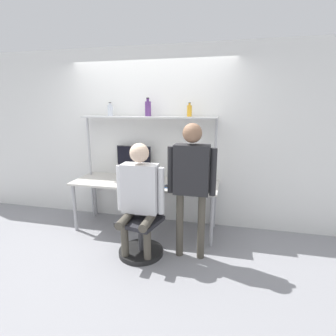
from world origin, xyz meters
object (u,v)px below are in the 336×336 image
(office_chair, at_px, (142,232))
(bottle_clear, at_px, (110,110))
(person_seated, at_px, (139,191))
(person_standing, at_px, (191,175))
(cell_phone, at_px, (167,186))
(laptop, at_px, (149,181))
(bottle_purple, at_px, (148,108))
(monitor, at_px, (134,160))
(bottle_amber, at_px, (189,111))

(office_chair, distance_m, bottle_clear, 1.89)
(person_seated, height_order, person_standing, person_standing)
(cell_phone, xyz_separation_m, office_chair, (-0.20, -0.49, -0.47))
(laptop, relative_size, person_standing, 0.21)
(bottle_clear, distance_m, bottle_purple, 0.60)
(office_chair, distance_m, person_standing, 0.98)
(monitor, distance_m, person_standing, 1.34)
(laptop, bearing_deg, cell_phone, -1.98)
(cell_phone, xyz_separation_m, person_standing, (0.40, -0.44, 0.31))
(person_seated, xyz_separation_m, bottle_clear, (-0.76, 0.91, 0.93))
(laptop, xyz_separation_m, cell_phone, (0.26, -0.01, -0.06))
(monitor, bearing_deg, person_standing, -39.68)
(person_standing, height_order, bottle_clear, bottle_clear)
(monitor, relative_size, office_chair, 0.60)
(laptop, bearing_deg, bottle_amber, 35.95)
(person_seated, relative_size, bottle_clear, 7.03)
(person_standing, xyz_separation_m, bottle_purple, (-0.77, 0.81, 0.74))
(person_standing, bearing_deg, monitor, 140.32)
(bottle_amber, distance_m, bottle_purple, 0.61)
(bottle_clear, bearing_deg, office_chair, -48.48)
(office_chair, relative_size, bottle_clear, 4.59)
(cell_phone, xyz_separation_m, bottle_clear, (-0.97, 0.37, 1.02))
(cell_phone, relative_size, person_standing, 0.09)
(office_chair, relative_size, person_seated, 0.65)
(bottle_clear, height_order, bottle_purple, bottle_purple)
(laptop, xyz_separation_m, bottle_clear, (-0.70, 0.37, 0.97))
(laptop, bearing_deg, person_seated, -84.22)
(monitor, bearing_deg, bottle_amber, -2.77)
(bottle_clear, bearing_deg, person_seated, -50.17)
(person_standing, xyz_separation_m, bottle_amber, (-0.16, 0.81, 0.72))
(person_seated, relative_size, person_standing, 0.86)
(laptop, xyz_separation_m, person_standing, (0.67, -0.45, 0.25))
(office_chair, relative_size, bottle_purple, 3.49)
(monitor, height_order, bottle_purple, bottle_purple)
(cell_phone, bearing_deg, person_standing, -47.51)
(bottle_clear, height_order, bottle_amber, bottle_clear)
(person_seated, bearing_deg, office_chair, 77.52)
(laptop, height_order, office_chair, laptop)
(office_chair, bearing_deg, bottle_clear, 131.52)
(laptop, distance_m, bottle_clear, 1.25)
(office_chair, distance_m, bottle_purple, 1.76)
(cell_phone, height_order, person_seated, person_seated)
(monitor, xyz_separation_m, person_standing, (1.03, -0.86, 0.04))
(cell_phone, distance_m, bottle_clear, 1.46)
(bottle_clear, distance_m, bottle_amber, 1.21)
(laptop, xyz_separation_m, bottle_amber, (0.50, 0.37, 0.96))
(person_standing, bearing_deg, office_chair, -174.83)
(bottle_purple, bearing_deg, person_standing, -46.50)
(person_seated, xyz_separation_m, bottle_amber, (0.45, 0.91, 0.93))
(cell_phone, bearing_deg, bottle_amber, 57.35)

